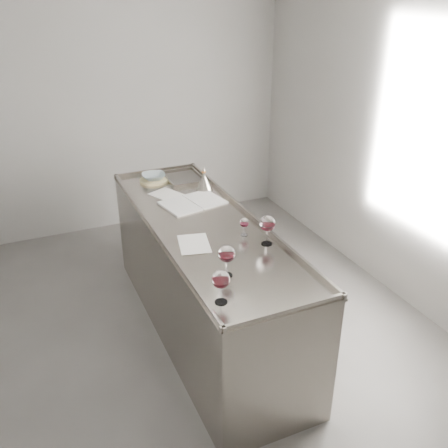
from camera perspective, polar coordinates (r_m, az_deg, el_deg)
name	(u,v)px	position (r m, az deg, el deg)	size (l,w,h in m)	color
room_shell	(143,190)	(3.04, -9.24, 3.90)	(4.54, 5.04, 2.84)	#4E4C49
counter	(204,278)	(3.85, -2.26, -6.22)	(0.77, 2.42, 0.97)	gray
wine_glass_left	(221,280)	(2.69, -0.35, -6.43)	(0.10, 0.10, 0.20)	white
wine_glass_middle	(227,255)	(2.93, 0.32, -3.52)	(0.10, 0.10, 0.20)	white
wine_glass_right	(268,224)	(3.29, 5.00, -0.02)	(0.11, 0.11, 0.21)	white
wine_glass_small	(244,223)	(3.42, 2.33, 0.08)	(0.06, 0.06, 0.13)	white
notebook	(193,202)	(3.96, -3.61, 2.47)	(0.52, 0.41, 0.02)	white
loose_paper_top	(168,195)	(4.14, -6.46, 3.33)	(0.20, 0.28, 0.00)	silver
loose_paper_under	(194,244)	(3.34, -3.45, -2.26)	(0.20, 0.28, 0.00)	white
trivet	(154,180)	(4.44, -8.02, 4.98)	(0.25, 0.25, 0.02)	beige
ceramic_bowl	(154,176)	(4.43, -8.05, 5.40)	(0.20, 0.20, 0.05)	#8D9EA5
wine_funnel	(204,183)	(4.19, -2.30, 4.71)	(0.14, 0.14, 0.21)	#9D978B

